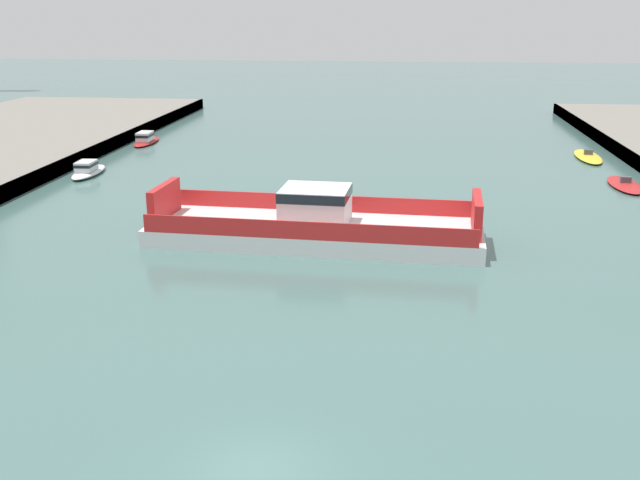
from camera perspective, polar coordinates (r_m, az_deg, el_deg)
ground_plane at (r=24.80m, az=-4.98°, el=-17.29°), size 400.00×400.00×0.00m
chain_ferry at (r=46.83m, az=-0.36°, el=1.17°), size 21.27×7.88×3.48m
moored_boat_near_right at (r=69.25m, az=-17.45°, el=5.18°), size 2.26×6.38×1.34m
moored_boat_mid_left at (r=78.53m, az=19.94°, el=6.07°), size 2.56×7.96×0.88m
moored_boat_mid_right at (r=84.47m, az=-13.28°, el=7.58°), size 2.26×6.80×1.33m
moored_boat_far_right at (r=66.77m, az=22.45°, el=3.97°), size 2.47×6.84×0.86m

